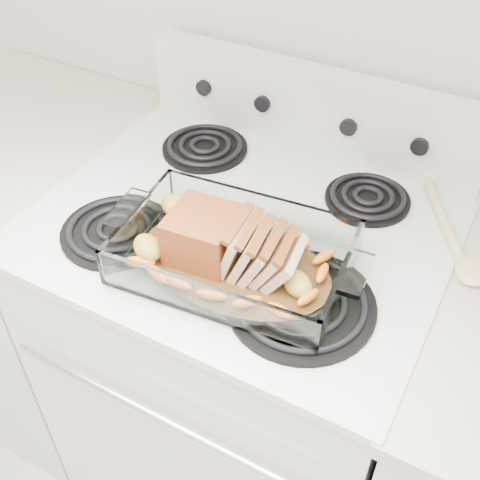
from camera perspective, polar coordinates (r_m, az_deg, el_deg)
The scene contains 6 objects.
electric_range at distance 1.50m, azimuth 0.47°, elevation -11.10°, with size 0.78×0.70×1.12m.
counter_left at distance 1.81m, azimuth -18.38°, elevation -2.73°, with size 0.58×0.68×0.93m.
baking_dish at distance 1.04m, azimuth -0.53°, elevation -1.80°, with size 0.38×0.25×0.07m.
pork_roast at distance 1.03m, azimuth -1.64°, elevation -0.11°, with size 0.23×0.11×0.09m.
roast_vegetables at distance 1.06m, azimuth 0.21°, elevation -0.29°, with size 0.34×0.19×0.04m.
wooden_spoon at distance 1.16m, azimuth 20.11°, elevation -0.61°, with size 0.18×0.26×0.02m.
Camera 1 is at (0.42, 0.86, 1.69)m, focal length 45.00 mm.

